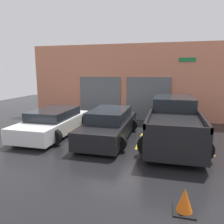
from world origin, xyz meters
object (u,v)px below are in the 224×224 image
Objects in this scene: sedan_white at (53,122)px; traffic_cone at (185,201)px; pickup_truck at (174,122)px; sedan_side at (109,125)px.

traffic_cone is at bearing -39.47° from sedan_white.
pickup_truck is at bearing 2.39° from sedan_white.
sedan_white is at bearing -179.97° from sedan_side.
pickup_truck reaches higher than traffic_cone.
sedan_white is 8.27× the size of traffic_cone.
sedan_white is at bearing -177.61° from pickup_truck.
traffic_cone is at bearing -88.33° from pickup_truck.
pickup_truck is 1.17× the size of sedan_white.
sedan_side is at bearing 121.90° from traffic_cone.
traffic_cone is (0.14, -4.85, -0.59)m from pickup_truck.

